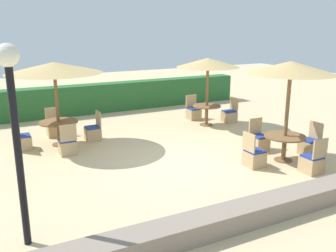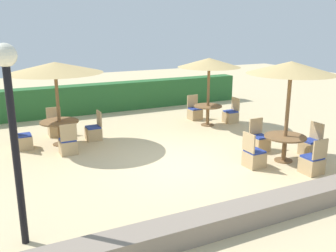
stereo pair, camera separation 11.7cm
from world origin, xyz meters
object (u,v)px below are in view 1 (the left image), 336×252
(patio_chair_back_right_north, at_px, (193,113))
(patio_chair_back_left_south, at_px, (68,146))
(patio_chair_back_left_north, at_px, (54,128))
(round_table_front_right, at_px, (285,141))
(round_table_back_left, at_px, (59,126))
(parasol_back_right, at_px, (208,63))
(parasol_back_left, at_px, (54,68))
(parasol_front_right, at_px, (291,68))
(patio_chair_back_right_east, at_px, (230,115))
(lamp_post, at_px, (13,108))
(patio_chair_back_left_east, at_px, (93,132))
(round_table_back_right, at_px, (207,110))
(patio_chair_front_right_west, at_px, (254,157))
(patio_chair_front_right_south, at_px, (312,163))
(patio_chair_front_right_north, at_px, (259,141))
(patio_chair_front_right_east, at_px, (310,146))
(patio_chair_back_left_west, at_px, (22,141))

(patio_chair_back_right_north, height_order, patio_chair_back_left_south, same)
(patio_chair_back_left_north, bearing_deg, round_table_front_right, 134.29)
(patio_chair_back_right_north, relative_size, round_table_back_left, 0.80)
(parasol_back_right, bearing_deg, parasol_back_left, 179.31)
(patio_chair_back_left_south, relative_size, parasol_front_right, 0.35)
(patio_chair_back_right_east, xyz_separation_m, parasol_front_right, (-1.18, -4.07, 2.24))
(patio_chair_back_right_north, relative_size, patio_chair_back_right_east, 1.00)
(lamp_post, bearing_deg, patio_chair_back_left_east, 63.07)
(parasol_back_left, bearing_deg, parasol_front_right, -39.11)
(patio_chair_back_left_south, bearing_deg, patio_chair_back_right_north, 20.06)
(round_table_back_right, relative_size, patio_chair_back_left_north, 1.09)
(round_table_front_right, bearing_deg, parasol_back_left, 140.89)
(round_table_back_right, relative_size, patio_chair_back_left_south, 1.09)
(patio_chair_front_right_west, bearing_deg, parasol_back_right, 163.95)
(round_table_back_right, xyz_separation_m, patio_chair_front_right_south, (-0.17, -5.09, -0.31))
(patio_chair_back_right_east, height_order, patio_chair_front_right_north, same)
(lamp_post, distance_m, patio_chair_front_right_west, 6.19)
(patio_chair_back_right_east, distance_m, round_table_front_right, 4.25)
(patio_chair_back_right_east, distance_m, parasol_back_left, 6.65)
(parasol_back_right, xyz_separation_m, round_table_back_left, (-5.29, 0.06, -1.67))
(round_table_front_right, relative_size, patio_chair_front_right_south, 1.18)
(patio_chair_back_left_north, xyz_separation_m, patio_chair_front_right_north, (5.07, -4.21, 0.00))
(patio_chair_back_right_north, distance_m, parasol_front_right, 5.58)
(parasol_back_left, relative_size, patio_chair_front_right_east, 3.02)
(patio_chair_back_left_west, distance_m, patio_chair_back_left_south, 1.52)
(patio_chair_back_left_south, relative_size, patio_chair_front_right_north, 1.00)
(parasol_front_right, bearing_deg, round_table_back_right, 87.71)
(patio_chair_front_right_south, bearing_deg, patio_chair_front_right_east, 45.14)
(patio_chair_back_left_west, relative_size, patio_chair_front_right_north, 1.00)
(patio_chair_back_left_east, relative_size, round_table_front_right, 0.84)
(parasol_back_right, distance_m, patio_chair_front_right_east, 4.62)
(patio_chair_back_left_south, xyz_separation_m, parasol_front_right, (5.11, -3.16, 2.24))
(round_table_front_right, distance_m, patio_chair_front_right_south, 1.03)
(round_table_back_left, xyz_separation_m, patio_chair_back_left_south, (0.02, -1.01, -0.34))
(parasol_back_left, relative_size, patio_chair_back_left_south, 3.02)
(patio_chair_back_right_north, height_order, patio_chair_front_right_west, same)
(round_table_back_right, distance_m, round_table_back_left, 5.29)
(patio_chair_back_left_west, distance_m, patio_chair_front_right_north, 6.97)
(lamp_post, distance_m, parasol_back_right, 8.62)
(patio_chair_back_left_south, bearing_deg, lamp_post, -111.05)
(round_table_back_right, relative_size, patio_chair_front_right_north, 1.09)
(parasol_back_right, height_order, patio_chair_back_left_south, parasol_back_right)
(round_table_back_right, bearing_deg, parasol_back_left, 179.31)
(lamp_post, height_order, patio_chair_front_right_north, lamp_post)
(patio_chair_back_left_west, bearing_deg, patio_chair_front_right_west, 51.04)
(patio_chair_back_left_north, distance_m, parasol_front_right, 7.62)
(parasol_back_left, bearing_deg, patio_chair_back_left_south, -88.74)
(round_table_back_right, bearing_deg, patio_chair_back_left_south, -169.87)
(patio_chair_front_right_north, bearing_deg, parasol_back_right, -93.20)
(patio_chair_front_right_north, bearing_deg, parasol_front_right, 90.55)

